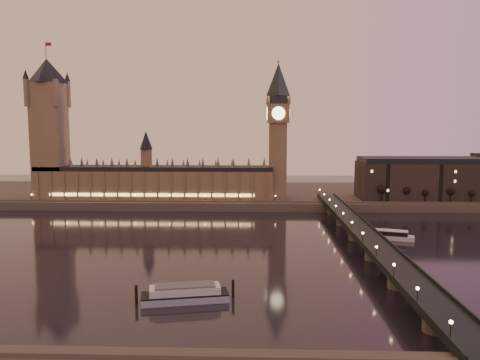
# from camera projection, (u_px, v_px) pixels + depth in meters

# --- Properties ---
(ground) EXTENTS (700.00, 700.00, 0.00)m
(ground) POSITION_uv_depth(u_px,v_px,m) (182.00, 248.00, 239.05)
(ground) COLOR black
(ground) RESTS_ON ground
(far_embankment) EXTENTS (560.00, 130.00, 6.00)m
(far_embankment) POSITION_uv_depth(u_px,v_px,m) (247.00, 195.00, 401.48)
(far_embankment) COLOR #423D35
(far_embankment) RESTS_ON ground
(palace_of_westminster) EXTENTS (180.00, 26.62, 52.00)m
(palace_of_westminster) POSITION_uv_depth(u_px,v_px,m) (154.00, 178.00, 358.00)
(palace_of_westminster) COLOR brown
(palace_of_westminster) RESTS_ON ground
(victoria_tower) EXTENTS (31.68, 31.68, 118.00)m
(victoria_tower) POSITION_uv_depth(u_px,v_px,m) (49.00, 121.00, 355.61)
(victoria_tower) COLOR brown
(victoria_tower) RESTS_ON ground
(big_ben) EXTENTS (17.68, 17.68, 104.00)m
(big_ben) POSITION_uv_depth(u_px,v_px,m) (278.00, 123.00, 349.91)
(big_ben) COLOR brown
(big_ben) RESTS_ON ground
(westminster_bridge) EXTENTS (13.20, 260.00, 15.30)m
(westminster_bridge) POSITION_uv_depth(u_px,v_px,m) (363.00, 238.00, 235.30)
(westminster_bridge) COLOR black
(westminster_bridge) RESTS_ON ground
(city_block) EXTENTS (155.00, 45.00, 34.00)m
(city_block) POSITION_uv_depth(u_px,v_px,m) (460.00, 178.00, 359.83)
(city_block) COLOR black
(city_block) RESTS_ON ground
(bare_tree_0) EXTENTS (5.40, 5.40, 10.98)m
(bare_tree_0) POSITION_uv_depth(u_px,v_px,m) (381.00, 191.00, 341.22)
(bare_tree_0) COLOR black
(bare_tree_0) RESTS_ON ground
(bare_tree_1) EXTENTS (5.40, 5.40, 10.98)m
(bare_tree_1) POSITION_uv_depth(u_px,v_px,m) (404.00, 192.00, 340.66)
(bare_tree_1) COLOR black
(bare_tree_1) RESTS_ON ground
(bare_tree_2) EXTENTS (5.40, 5.40, 10.98)m
(bare_tree_2) POSITION_uv_depth(u_px,v_px,m) (427.00, 192.00, 340.10)
(bare_tree_2) COLOR black
(bare_tree_2) RESTS_ON ground
(bare_tree_3) EXTENTS (5.40, 5.40, 10.98)m
(bare_tree_3) POSITION_uv_depth(u_px,v_px,m) (450.00, 192.00, 339.53)
(bare_tree_3) COLOR black
(bare_tree_3) RESTS_ON ground
(bare_tree_4) EXTENTS (5.40, 5.40, 10.98)m
(bare_tree_4) POSITION_uv_depth(u_px,v_px,m) (474.00, 192.00, 338.97)
(bare_tree_4) COLOR black
(bare_tree_4) RESTS_ON ground
(cruise_boat_b) EXTENTS (28.39, 14.38, 5.09)m
(cruise_boat_b) POSITION_uv_depth(u_px,v_px,m) (388.00, 235.00, 256.69)
(cruise_boat_b) COLOR silver
(cruise_boat_b) RESTS_ON ground
(moored_barge) EXTENTS (34.72, 14.52, 6.49)m
(moored_barge) POSITION_uv_depth(u_px,v_px,m) (185.00, 294.00, 165.74)
(moored_barge) COLOR #929BB9
(moored_barge) RESTS_ON ground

